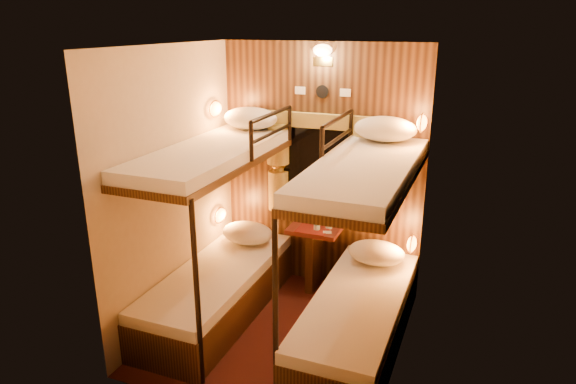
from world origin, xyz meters
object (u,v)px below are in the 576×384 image
at_px(bunk_left, 217,258).
at_px(bunk_right, 359,284).
at_px(bottle_left, 317,220).
at_px(bottle_right, 329,218).
at_px(table, 314,250).

xyz_separation_m(bunk_left, bunk_right, (1.30, 0.00, 0.00)).
xyz_separation_m(bunk_right, bottle_left, (-0.61, 0.74, 0.19)).
height_order(bunk_left, bottle_right, bunk_left).
xyz_separation_m(bunk_left, table, (0.65, 0.78, -0.14)).
distance_m(table, bottle_right, 0.36).
bearing_deg(bunk_left, bottle_left, 47.29).
height_order(bunk_left, bunk_right, same).
xyz_separation_m(bunk_right, table, (-0.65, 0.78, -0.14)).
bearing_deg(bunk_right, bottle_left, 129.34).
bearing_deg(bottle_right, table, -159.88).
height_order(bunk_right, bottle_right, bunk_right).
distance_m(bunk_left, bottle_right, 1.16).
xyz_separation_m(bunk_left, bottle_right, (0.78, 0.83, 0.19)).
bearing_deg(bottle_right, bunk_left, -133.25).
distance_m(bunk_left, bottle_left, 1.03).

